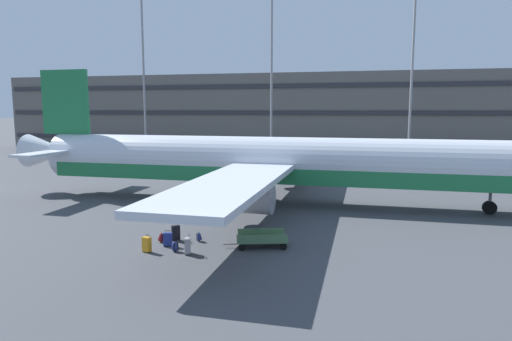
% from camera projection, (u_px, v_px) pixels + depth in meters
% --- Properties ---
extents(ground_plane, '(600.00, 600.00, 0.00)m').
position_uv_depth(ground_plane, '(326.00, 204.00, 33.40)').
color(ground_plane, '#424449').
extents(terminal_structure, '(126.19, 14.93, 13.15)m').
position_uv_depth(terminal_structure, '(347.00, 112.00, 78.73)').
color(terminal_structure, '#605B56').
rests_on(terminal_structure, ground_plane).
extents(airliner, '(43.48, 35.26, 10.29)m').
position_uv_depth(airliner, '(276.00, 163.00, 33.25)').
color(airliner, silver).
rests_on(airliner, ground_plane).
extents(light_mast_far_left, '(1.80, 0.50, 26.30)m').
position_uv_depth(light_mast_far_left, '(143.00, 62.00, 73.20)').
color(light_mast_far_left, gray).
rests_on(light_mast_far_left, ground_plane).
extents(light_mast_left, '(1.80, 0.50, 25.66)m').
position_uv_depth(light_mast_left, '(272.00, 60.00, 68.38)').
color(light_mast_left, gray).
rests_on(light_mast_left, ground_plane).
extents(light_mast_center_left, '(1.80, 0.50, 24.29)m').
position_uv_depth(light_mast_center_left, '(412.00, 62.00, 63.82)').
color(light_mast_center_left, gray).
rests_on(light_mast_center_left, ground_plane).
extents(suitcase_small, '(0.47, 0.44, 0.94)m').
position_uv_depth(suitcase_small, '(176.00, 233.00, 24.01)').
color(suitcase_small, black).
rests_on(suitcase_small, ground_plane).
extents(suitcase_laid_flat, '(0.40, 0.51, 1.00)m').
position_uv_depth(suitcase_laid_flat, '(188.00, 246.00, 21.75)').
color(suitcase_laid_flat, gray).
rests_on(suitcase_laid_flat, ground_plane).
extents(suitcase_large, '(0.50, 0.34, 0.86)m').
position_uv_depth(suitcase_large, '(168.00, 239.00, 22.99)').
color(suitcase_large, navy).
rests_on(suitcase_large, ground_plane).
extents(suitcase_silver, '(0.46, 0.38, 0.87)m').
position_uv_depth(suitcase_silver, '(147.00, 244.00, 22.04)').
color(suitcase_silver, orange).
rests_on(suitcase_silver, ground_plane).
extents(backpack_navy, '(0.37, 0.38, 0.54)m').
position_uv_depth(backpack_navy, '(199.00, 237.00, 23.87)').
color(backpack_navy, navy).
rests_on(backpack_navy, ground_plane).
extents(backpack_teal, '(0.43, 0.45, 0.57)m').
position_uv_depth(backpack_teal, '(175.00, 247.00, 22.14)').
color(backpack_teal, navy).
rests_on(backpack_teal, ground_plane).
extents(backpack_black, '(0.31, 0.39, 0.54)m').
position_uv_depth(backpack_black, '(161.00, 238.00, 23.71)').
color(backpack_black, maroon).
rests_on(backpack_black, ground_plane).
extents(baggage_cart, '(3.35, 1.99, 0.82)m').
position_uv_depth(baggage_cart, '(262.00, 239.00, 22.87)').
color(baggage_cart, '#4C724C').
rests_on(baggage_cart, ground_plane).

